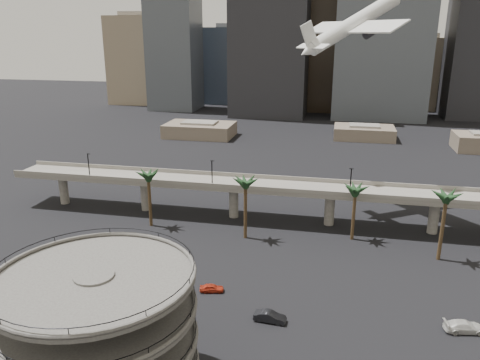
% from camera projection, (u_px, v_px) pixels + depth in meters
% --- Properties ---
extents(parking_ramp, '(22.20, 22.20, 17.35)m').
position_uv_depth(parking_ramp, '(99.00, 326.00, 52.41)').
color(parking_ramp, '#494744').
rests_on(parking_ramp, ground).
extents(overpass, '(130.00, 9.30, 14.70)m').
position_uv_depth(overpass, '(281.00, 190.00, 105.58)').
color(overpass, slate).
rests_on(overpass, ground).
extents(palm_trees, '(76.40, 18.40, 14.00)m').
position_uv_depth(palm_trees, '(333.00, 188.00, 94.78)').
color(palm_trees, '#4A351F').
rests_on(palm_trees, ground).
extents(low_buildings, '(135.00, 27.50, 6.80)m').
position_uv_depth(low_buildings, '(326.00, 134.00, 186.98)').
color(low_buildings, '#695B4D').
rests_on(low_buildings, ground).
extents(skyline, '(269.00, 86.00, 114.29)m').
position_uv_depth(skyline, '(352.00, 33.00, 243.47)').
color(skyline, '#816F59').
rests_on(skyline, ground).
extents(airborne_jet, '(25.77, 25.29, 16.74)m').
position_uv_depth(airborne_jet, '(354.00, 24.00, 108.09)').
color(airborne_jet, silver).
rests_on(airborne_jet, ground).
extents(car_a, '(4.24, 2.40, 1.36)m').
position_uv_depth(car_a, '(212.00, 288.00, 77.83)').
color(car_a, red).
rests_on(car_a, ground).
extents(car_b, '(4.97, 2.01, 1.61)m').
position_uv_depth(car_b, '(270.00, 317.00, 69.70)').
color(car_b, black).
rests_on(car_b, ground).
extents(car_c, '(6.07, 3.31, 1.67)m').
position_uv_depth(car_c, '(464.00, 326.00, 67.32)').
color(car_c, silver).
rests_on(car_c, ground).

